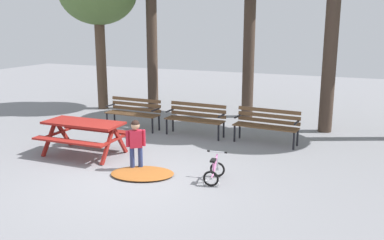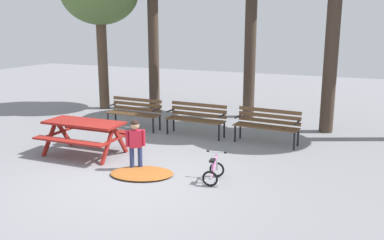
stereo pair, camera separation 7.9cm
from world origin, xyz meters
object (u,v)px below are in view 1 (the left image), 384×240
Objects in this scene: child_standing at (136,141)px; kids_bicycle at (214,171)px; picnic_table at (84,129)px; park_bench_right at (267,123)px; park_bench_left at (196,117)px; park_bench_far_left at (134,111)px.

child_standing is 1.74m from kids_bicycle.
picnic_table is 4.40m from park_bench_right.
kids_bicycle is (-0.29, -2.98, -0.31)m from park_bench_right.
child_standing is (1.61, -0.43, 0.02)m from picnic_table.
park_bench_left is at bearing 88.56° from child_standing.
park_bench_far_left is 2.74× the size of kids_bicycle.
child_standing reaches higher than picnic_table.
park_bench_far_left reaches higher than picnic_table.
park_bench_far_left and park_bench_left have the same top height.
park_bench_left is at bearing 179.95° from park_bench_right.
kids_bicycle is (1.61, -2.98, -0.31)m from park_bench_left.
park_bench_far_left is at bearing 121.45° from child_standing.
park_bench_far_left reaches higher than kids_bicycle.
park_bench_left is 1.55× the size of child_standing.
park_bench_far_left is 3.80m from park_bench_right.
child_standing is (-0.07, -2.98, 0.10)m from park_bench_left.
park_bench_right is 1.56× the size of child_standing.
picnic_table is at bearing -144.58° from park_bench_right.
park_bench_right is at bearing 84.41° from kids_bicycle.
park_bench_far_left is at bearing 139.69° from kids_bicycle.
child_standing is at bearing -123.57° from park_bench_right.
park_bench_left is 0.99× the size of park_bench_right.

